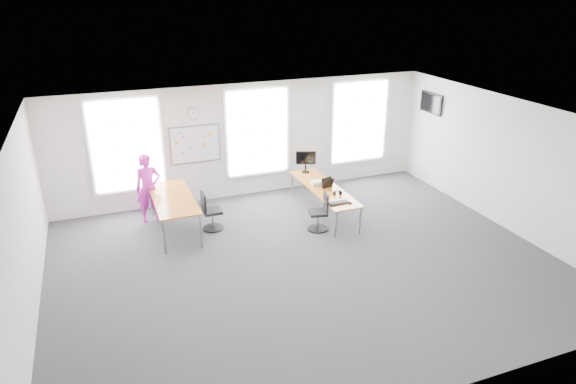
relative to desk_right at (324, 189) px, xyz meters
name	(u,v)px	position (x,y,z in m)	size (l,w,h in m)	color
floor	(305,263)	(-1.39, -2.12, -0.63)	(10.00, 10.00, 0.00)	#26262A
ceiling	(307,120)	(-1.39, -2.12, 2.37)	(10.00, 10.00, 0.00)	white
wall_back	(246,140)	(-1.39, 1.88, 0.87)	(10.00, 10.00, 0.00)	silver
wall_front	(429,309)	(-1.39, -6.12, 0.87)	(10.00, 10.00, 0.00)	silver
wall_left	(21,238)	(-6.39, -2.12, 0.87)	(10.00, 10.00, 0.00)	silver
wall_right	(509,165)	(3.61, -2.12, 0.87)	(10.00, 10.00, 0.00)	silver
window_left	(126,146)	(-4.39, 1.85, 1.07)	(1.60, 0.06, 2.20)	silver
window_mid	(257,132)	(-1.09, 1.85, 1.07)	(1.60, 0.06, 2.20)	silver
window_right	(359,122)	(1.91, 1.85, 1.07)	(1.60, 0.06, 2.20)	silver
desk_right	(324,189)	(0.00, 0.00, 0.00)	(0.73, 2.75, 0.67)	#B77831
desk_left	(173,200)	(-3.60, 0.36, 0.12)	(0.89, 2.23, 0.81)	#B77831
chair_right	(320,214)	(-0.47, -0.82, -0.24)	(0.48, 0.48, 0.89)	black
chair_left	(210,213)	(-2.83, 0.11, -0.22)	(0.49, 0.49, 0.92)	black
person	(149,188)	(-4.05, 1.10, 0.21)	(0.61, 0.40, 1.66)	#D728B5
whiteboard	(195,144)	(-2.74, 1.85, 0.92)	(1.20, 0.03, 0.90)	silver
wall_clock	(193,113)	(-2.74, 1.85, 1.72)	(0.30, 0.30, 0.04)	gray
tv	(431,103)	(3.56, 0.88, 1.67)	(0.06, 0.90, 0.55)	black
keyboard	(338,203)	(-0.11, -1.00, 0.06)	(0.50, 0.18, 0.02)	black
mouse	(350,203)	(0.15, -1.10, 0.07)	(0.07, 0.12, 0.04)	black
lens_cap	(340,198)	(0.07, -0.74, 0.05)	(0.06, 0.06, 0.01)	black
headphones	(337,193)	(0.09, -0.54, 0.10)	(0.19, 0.10, 0.11)	black
laptop_sleeve	(328,183)	(0.08, -0.03, 0.17)	(0.31, 0.23, 0.25)	black
paper_stack	(317,183)	(-0.08, 0.24, 0.10)	(0.30, 0.23, 0.10)	beige
monitor	(306,160)	(0.00, 1.16, 0.39)	(0.50, 0.23, 0.58)	black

